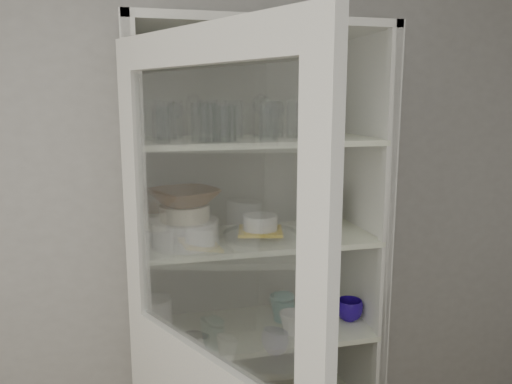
{
  "coord_description": "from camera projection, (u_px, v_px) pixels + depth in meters",
  "views": [
    {
      "loc": [
        -0.28,
        -0.66,
        1.81
      ],
      "look_at": [
        0.2,
        1.27,
        1.44
      ],
      "focal_mm": 35.0,
      "sensor_mm": 36.0,
      "label": 1
    }
  ],
  "objects": [
    {
      "name": "wall_back",
      "position": [
        200.0,
        216.0,
        2.22
      ],
      "size": [
        3.6,
        0.02,
        2.6
      ],
      "primitive_type": "cube",
      "color": "#A2A09B",
      "rests_on": "ground"
    },
    {
      "name": "pantry_cabinet",
      "position": [
        253.0,
        302.0,
        2.18
      ],
      "size": [
        1.0,
        0.45,
        2.1
      ],
      "color": "silver",
      "rests_on": "floor"
    },
    {
      "name": "tumbler_0",
      "position": [
        161.0,
        125.0,
        1.74
      ],
      "size": [
        0.08,
        0.08,
        0.13
      ],
      "primitive_type": "cylinder",
      "rotation": [
        0.0,
        0.0,
        0.43
      ],
      "color": "silver",
      "rests_on": "shelf_glass"
    },
    {
      "name": "tumbler_1",
      "position": [
        201.0,
        123.0,
        1.77
      ],
      "size": [
        0.08,
        0.08,
        0.14
      ],
      "primitive_type": "cylinder",
      "rotation": [
        0.0,
        0.0,
        -0.08
      ],
      "color": "silver",
      "rests_on": "shelf_glass"
    },
    {
      "name": "tumbler_2",
      "position": [
        221.0,
        123.0,
        1.79
      ],
      "size": [
        0.08,
        0.08,
        0.14
      ],
      "primitive_type": "cylinder",
      "rotation": [
        0.0,
        0.0,
        -0.28
      ],
      "color": "silver",
      "rests_on": "shelf_glass"
    },
    {
      "name": "tumbler_3",
      "position": [
        228.0,
        124.0,
        1.81
      ],
      "size": [
        0.07,
        0.07,
        0.13
      ],
      "primitive_type": "cylinder",
      "rotation": [
        0.0,
        0.0,
        0.14
      ],
      "color": "silver",
      "rests_on": "shelf_glass"
    },
    {
      "name": "tumbler_4",
      "position": [
        268.0,
        123.0,
        1.83
      ],
      "size": [
        0.07,
        0.07,
        0.13
      ],
      "primitive_type": "cylinder",
      "rotation": [
        0.0,
        0.0,
        0.12
      ],
      "color": "silver",
      "rests_on": "shelf_glass"
    },
    {
      "name": "tumbler_5",
      "position": [
        310.0,
        121.0,
        1.89
      ],
      "size": [
        0.09,
        0.09,
        0.14
      ],
      "primitive_type": "cylinder",
      "rotation": [
        0.0,
        0.0,
        -0.24
      ],
      "color": "silver",
      "rests_on": "shelf_glass"
    },
    {
      "name": "tumbler_6",
      "position": [
        334.0,
        120.0,
        1.9
      ],
      "size": [
        0.09,
        0.09,
        0.15
      ],
      "primitive_type": "cylinder",
      "rotation": [
        0.0,
        0.0,
        -0.3
      ],
      "color": "silver",
      "rests_on": "shelf_glass"
    },
    {
      "name": "tumbler_7",
      "position": [
        151.0,
        120.0,
        1.85
      ],
      "size": [
        0.1,
        0.1,
        0.15
      ],
      "primitive_type": "cylinder",
      "rotation": [
        0.0,
        0.0,
        0.37
      ],
      "color": "silver",
      "rests_on": "shelf_glass"
    },
    {
      "name": "tumbler_8",
      "position": [
        167.0,
        120.0,
        1.9
      ],
      "size": [
        0.09,
        0.09,
        0.14
      ],
      "primitive_type": "cylinder",
      "rotation": [
        0.0,
        0.0,
        -0.2
      ],
      "color": "silver",
      "rests_on": "shelf_glass"
    },
    {
      "name": "tumbler_9",
      "position": [
        234.0,
        119.0,
        1.97
      ],
      "size": [
        0.08,
        0.08,
        0.15
      ],
      "primitive_type": "cylinder",
      "rotation": [
        0.0,
        0.0,
        0.13
      ],
      "color": "silver",
      "rests_on": "shelf_glass"
    },
    {
      "name": "tumbler_10",
      "position": [
        275.0,
        120.0,
        2.0
      ],
      "size": [
        0.08,
        0.08,
        0.14
      ],
      "primitive_type": "cylinder",
      "rotation": [
        0.0,
        0.0,
        -0.09
      ],
      "color": "silver",
      "rests_on": "shelf_glass"
    },
    {
      "name": "tumbler_11",
      "position": [
        296.0,
        119.0,
        2.0
      ],
      "size": [
        0.08,
        0.08,
        0.15
      ],
      "primitive_type": "cylinder",
      "rotation": [
        0.0,
        0.0,
        0.03
      ],
      "color": "silver",
      "rests_on": "shelf_glass"
    },
    {
      "name": "goblet_0",
      "position": [
        175.0,
        118.0,
        2.0
      ],
      "size": [
        0.07,
        0.07,
        0.15
      ],
      "primitive_type": null,
      "color": "silver",
      "rests_on": "shelf_glass"
    },
    {
      "name": "goblet_1",
      "position": [
        262.0,
        114.0,
        2.06
      ],
      "size": [
        0.08,
        0.08,
        0.19
      ],
      "primitive_type": null,
      "color": "silver",
      "rests_on": "shelf_glass"
    },
    {
      "name": "goblet_2",
      "position": [
        276.0,
        117.0,
        2.07
      ],
      "size": [
        0.07,
        0.07,
        0.16
      ],
      "primitive_type": null,
      "color": "silver",
      "rests_on": "shelf_glass"
    },
    {
      "name": "goblet_3",
      "position": [
        310.0,
        118.0,
        2.1
      ],
      "size": [
        0.07,
        0.07,
        0.15
      ],
      "primitive_type": null,
      "color": "silver",
      "rests_on": "shelf_glass"
    },
    {
      "name": "plate_stack_front",
      "position": [
        185.0,
        232.0,
        1.91
      ],
      "size": [
        0.26,
        0.26,
        0.1
      ],
      "primitive_type": "cylinder",
      "color": "white",
      "rests_on": "shelf_plates"
    },
    {
      "name": "plate_stack_back",
      "position": [
        154.0,
        229.0,
        2.04
      ],
      "size": [
        0.19,
        0.19,
        0.06
      ],
      "primitive_type": "cylinder",
      "color": "white",
      "rests_on": "shelf_plates"
    },
    {
      "name": "cream_bowl",
      "position": [
        185.0,
        212.0,
        1.9
      ],
      "size": [
        0.2,
        0.2,
        0.06
      ],
      "primitive_type": "cylinder",
      "rotation": [
        0.0,
        0.0,
        -0.04
      ],
      "color": "#F3E7C3",
      "rests_on": "plate_stack_front"
    },
    {
      "name": "terracotta_bowl",
      "position": [
        184.0,
        197.0,
        1.89
      ],
      "size": [
        0.33,
        0.33,
        0.06
      ],
      "primitive_type": "imported",
      "rotation": [
        0.0,
        0.0,
        0.38
      ],
      "color": "brown",
      "rests_on": "cream_bowl"
    },
    {
      "name": "glass_platter",
      "position": [
        260.0,
        234.0,
        2.03
      ],
      "size": [
        0.41,
        0.41,
        0.02
      ],
      "primitive_type": "cylinder",
      "rotation": [
        0.0,
        0.0,
        0.44
      ],
      "color": "silver",
      "rests_on": "shelf_plates"
    },
    {
      "name": "yellow_trivet",
      "position": [
        260.0,
        231.0,
        2.03
      ],
      "size": [
        0.21,
        0.21,
        0.01
      ],
      "primitive_type": "cube",
      "rotation": [
        0.0,
        0.0,
        -0.24
      ],
      "color": "yellow",
      "rests_on": "glass_platter"
    },
    {
      "name": "white_ramekin",
      "position": [
        260.0,
        222.0,
        2.03
      ],
      "size": [
        0.17,
        0.17,
        0.06
      ],
      "primitive_type": "cylinder",
      "rotation": [
        0.0,
        0.0,
        0.31
      ],
      "color": "white",
      "rests_on": "yellow_trivet"
    },
    {
      "name": "grey_bowl_stack",
      "position": [
        314.0,
        210.0,
        2.12
      ],
      "size": [
        0.15,
        0.15,
        0.18
      ],
      "primitive_type": "cylinder",
      "color": "silver",
      "rests_on": "shelf_plates"
    },
    {
      "name": "mug_blue",
      "position": [
        349.0,
        310.0,
        2.18
      ],
      "size": [
        0.15,
        0.15,
        0.09
      ],
      "primitive_type": "imported",
      "rotation": [
        0.0,
        0.0,
        0.34
      ],
      "color": "navy",
      "rests_on": "shelf_mugs"
    },
    {
      "name": "mug_teal",
      "position": [
        281.0,
        306.0,
        2.21
      ],
      "size": [
        0.13,
        0.13,
        0.1
      ],
      "primitive_type": "imported",
      "rotation": [
        0.0,
        0.0,
        -0.26
      ],
      "color": "#1C6D73",
      "rests_on": "shelf_mugs"
    },
    {
      "name": "mug_white",
      "position": [
        291.0,
        323.0,
        2.05
      ],
      "size": [
        0.12,
        0.12,
        0.09
      ],
      "primitive_type": "imported",
      "rotation": [
        0.0,
        0.0,
        0.18
      ],
      "color": "white",
      "rests_on": "shelf_mugs"
    },
    {
      "name": "teal_jar",
      "position": [
        284.0,
        308.0,
        2.18
      ],
      "size": [
        0.09,
        0.09,
        0.11
      ],
      "color": "#1C6D73",
      "rests_on": "shelf_mugs"
    },
    {
      "name": "measuring_cups",
      "position": [
        192.0,
        339.0,
        1.97
      ],
      "size": [
        0.09,
        0.09,
        0.04
      ],
      "primitive_type": "cylinder",
      "color": "#B9B9B9",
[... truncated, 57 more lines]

